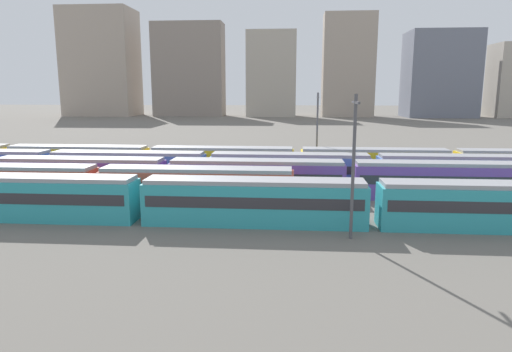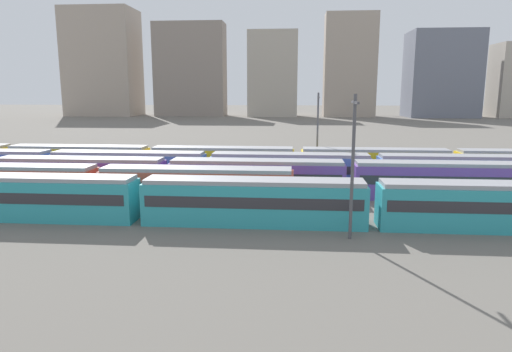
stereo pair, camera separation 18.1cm
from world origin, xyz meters
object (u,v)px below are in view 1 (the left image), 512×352
Objects in this scene: train_track_2 at (257,177)px; catenary_pole_1 at (317,129)px; train_track_3 at (290,169)px; train_track_0 at (141,199)px; train_track_1 at (4,184)px; train_track_4 at (297,162)px; catenary_pole_0 at (354,161)px.

train_track_2 is 8.91× the size of catenary_pole_1.
train_track_3 is at bearing 57.10° from train_track_2.
catenary_pole_1 is (15.67, 23.91, 3.91)m from train_track_0.
train_track_1 is 5.31× the size of catenary_pole_1.
train_track_3 is 9.81m from catenary_pole_1.
catenary_pole_1 is at bearing 31.16° from train_track_1.
train_track_4 is at bearing 67.63° from train_track_2.
train_track_2 is 1.00× the size of train_track_3.
train_track_3 is 5.28m from train_track_4.
catenary_pole_1 is (2.55, 3.11, 3.91)m from train_track_4.
train_track_0 and train_track_1 have the same top height.
catenary_pole_0 is (32.10, -8.40, 3.92)m from train_track_1.
train_track_1 is 29.37m from train_track_3.
train_track_1 is 36.36m from catenary_pole_1.
train_track_2 is 0.83× the size of train_track_4.
train_track_2 is (8.84, 10.40, 0.00)m from train_track_0.
train_track_0 is 0.80× the size of train_track_2.
train_track_3 is (3.36, 5.20, 0.00)m from train_track_2.
catenary_pole_0 reaches higher than train_track_4.
catenary_pole_0 is at bearing -59.58° from train_track_2.
train_track_2 is at bearing -116.82° from catenary_pole_1.
catenary_pole_1 is at bearing 67.37° from train_track_3.
train_track_2 and train_track_3 have the same top height.
train_track_0 is 7.11× the size of catenary_pole_1.
catenary_pole_0 is at bearing -10.78° from train_track_0.
catenary_pole_1 reaches higher than train_track_0.
train_track_1 is 0.50× the size of train_track_4.
train_track_4 is (13.12, 20.80, 0.00)m from train_track_0.
train_track_4 is at bearing -129.36° from catenary_pole_1.
catenary_pole_0 reaches higher than train_track_0.
train_track_0 is at bearing -122.24° from train_track_4.
catenary_pole_0 is at bearing -14.67° from train_track_1.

